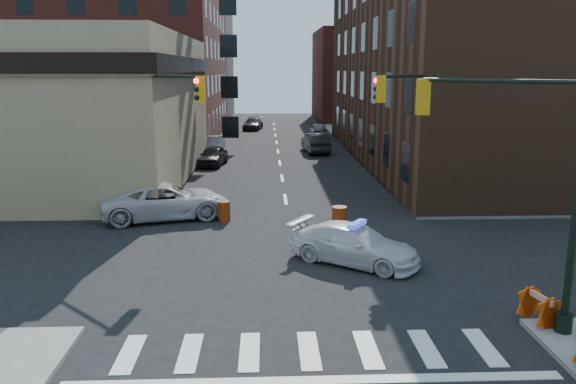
{
  "coord_description": "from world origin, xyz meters",
  "views": [
    {
      "loc": [
        -1.05,
        -19.74,
        6.98
      ],
      "look_at": [
        -0.18,
        1.88,
        2.2
      ],
      "focal_mm": 35.0,
      "sensor_mm": 36.0,
      "label": 1
    }
  ],
  "objects": [
    {
      "name": "ground",
      "position": [
        0.0,
        0.0,
        0.0
      ],
      "size": [
        140.0,
        140.0,
        0.0
      ],
      "primitive_type": "plane",
      "color": "black",
      "rests_on": "ground"
    },
    {
      "name": "sidewalk_nw",
      "position": [
        -23.0,
        32.75,
        0.07
      ],
      "size": [
        34.0,
        54.5,
        0.15
      ],
      "primitive_type": "cube",
      "color": "gray",
      "rests_on": "ground"
    },
    {
      "name": "sidewalk_ne",
      "position": [
        23.0,
        32.75,
        0.07
      ],
      "size": [
        34.0,
        54.5,
        0.15
      ],
      "primitive_type": "cube",
      "color": "gray",
      "rests_on": "ground"
    },
    {
      "name": "bank_building",
      "position": [
        -17.0,
        16.5,
        4.5
      ],
      "size": [
        22.0,
        22.0,
        9.0
      ],
      "primitive_type": "cube",
      "color": "#968462",
      "rests_on": "ground"
    },
    {
      "name": "apartment_block",
      "position": [
        -18.5,
        40.0,
        12.0
      ],
      "size": [
        25.0,
        25.0,
        24.0
      ],
      "primitive_type": "cube",
      "color": "maroon",
      "rests_on": "ground"
    },
    {
      "name": "commercial_row_ne",
      "position": [
        13.0,
        22.5,
        7.0
      ],
      "size": [
        14.0,
        34.0,
        14.0
      ],
      "primitive_type": "cube",
      "color": "#482C1D",
      "rests_on": "ground"
    },
    {
      "name": "filler_nw",
      "position": [
        -16.0,
        62.0,
        8.0
      ],
      "size": [
        20.0,
        18.0,
        16.0
      ],
      "primitive_type": "cube",
      "color": "brown",
      "rests_on": "ground"
    },
    {
      "name": "filler_ne",
      "position": [
        14.0,
        58.0,
        6.0
      ],
      "size": [
        16.0,
        16.0,
        12.0
      ],
      "primitive_type": "cube",
      "color": "maroon",
      "rests_on": "ground"
    },
    {
      "name": "signal_pole_se",
      "position": [
        6.04,
        -5.52,
        4.61
      ],
      "size": [
        5.4,
        5.27,
        8.0
      ],
      "rotation": [
        0.0,
        0.0,
        2.36
      ],
      "color": "black",
      "rests_on": "sidewalk_se"
    },
    {
      "name": "signal_pole_nw",
      "position": [
        -5.85,
        5.34,
        4.34
      ],
      "size": [
        3.58,
        3.67,
        8.0
      ],
      "rotation": [
        0.0,
        0.0,
        -0.79
      ],
      "color": "black",
      "rests_on": "sidewalk_nw"
    },
    {
      "name": "signal_pole_ne",
      "position": [
        5.84,
        5.35,
        4.34
      ],
      "size": [
        3.67,
        3.58,
        8.0
      ],
      "rotation": [
        0.0,
        0.0,
        -2.36
      ],
      "color": "black",
      "rests_on": "sidewalk_ne"
    },
    {
      "name": "tree_ne_near",
      "position": [
        7.5,
        26.0,
        3.49
      ],
      "size": [
        3.0,
        3.0,
        4.85
      ],
      "color": "black",
      "rests_on": "sidewalk_ne"
    },
    {
      "name": "tree_ne_far",
      "position": [
        7.5,
        34.0,
        3.49
      ],
      "size": [
        3.0,
        3.0,
        4.85
      ],
      "color": "black",
      "rests_on": "sidewalk_ne"
    },
    {
      "name": "police_car",
      "position": [
        2.15,
        -0.3,
        0.7
      ],
      "size": [
        5.13,
        4.33,
        1.41
      ],
      "primitive_type": "imported",
      "rotation": [
        0.0,
        0.0,
        0.98
      ],
      "color": "silver",
      "rests_on": "ground"
    },
    {
      "name": "pickup",
      "position": [
        -5.8,
        6.33,
        0.84
      ],
      "size": [
        6.54,
        4.24,
        1.68
      ],
      "primitive_type": "imported",
      "rotation": [
        0.0,
        0.0,
        1.83
      ],
      "color": "silver",
      "rests_on": "ground"
    },
    {
      "name": "parked_car_wnear",
      "position": [
        -4.93,
        21.16,
        0.7
      ],
      "size": [
        2.22,
        4.33,
        1.41
      ],
      "primitive_type": "imported",
      "rotation": [
        0.0,
        0.0,
        -0.14
      ],
      "color": "black",
      "rests_on": "ground"
    },
    {
      "name": "parked_car_wfar",
      "position": [
        -5.5,
        28.05,
        0.66
      ],
      "size": [
        1.77,
        4.15,
        1.33
      ],
      "primitive_type": "imported",
      "rotation": [
        0.0,
        0.0,
        -0.09
      ],
      "color": "gray",
      "rests_on": "ground"
    },
    {
      "name": "parked_car_wdeep",
      "position": [
        -2.5,
        45.76,
        0.68
      ],
      "size": [
        2.54,
        4.94,
        1.37
      ],
      "primitive_type": "imported",
      "rotation": [
        0.0,
        0.0,
        -0.14
      ],
      "color": "black",
      "rests_on": "ground"
    },
    {
      "name": "parked_car_enear",
      "position": [
        3.18,
        27.29,
        0.83
      ],
      "size": [
        2.21,
        5.15,
        1.65
      ],
      "primitive_type": "imported",
      "rotation": [
        0.0,
        0.0,
        3.24
      ],
      "color": "black",
      "rests_on": "ground"
    },
    {
      "name": "parked_car_efar",
      "position": [
        4.48,
        38.99,
        0.71
      ],
      "size": [
        1.87,
        4.26,
        1.43
      ],
      "primitive_type": "imported",
      "rotation": [
        0.0,
        0.0,
        3.18
      ],
      "color": "#96989E",
      "rests_on": "ground"
    },
    {
      "name": "pedestrian_a",
      "position": [
        -10.84,
        7.05,
        1.09
      ],
      "size": [
        0.78,
        0.61,
        1.87
      ],
      "primitive_type": "imported",
      "rotation": [
        0.0,
        0.0,
        -0.27
      ],
      "color": "black",
      "rests_on": "sidewalk_nw"
    },
    {
      "name": "pedestrian_b",
      "position": [
        -11.33,
        6.0,
        1.1
      ],
      "size": [
        0.97,
        0.78,
        1.91
      ],
      "primitive_type": "imported",
      "rotation": [
        0.0,
        0.0,
        0.06
      ],
      "color": "black",
      "rests_on": "sidewalk_nw"
    },
    {
      "name": "pedestrian_c",
      "position": [
        -13.0,
        6.4,
        1.08
      ],
      "size": [
        1.17,
        0.93,
        1.86
      ],
      "primitive_type": "imported",
      "rotation": [
        0.0,
        0.0,
        0.52
      ],
      "color": "black",
      "rests_on": "sidewalk_nw"
    },
    {
      "name": "barrel_road",
      "position": [
        2.12,
        3.64,
        0.57
      ],
      "size": [
        0.75,
        0.75,
        1.14
      ],
      "primitive_type": "cylinder",
      "rotation": [
        0.0,
        0.0,
        0.19
      ],
      "color": "#C24609",
      "rests_on": "ground"
    },
    {
      "name": "barrel_bank",
      "position": [
        -3.0,
        5.6,
        0.48
      ],
      "size": [
        0.57,
        0.57,
        0.96
      ],
      "primitive_type": "cylinder",
      "rotation": [
        0.0,
        0.0,
        0.06
      ],
      "color": "#D5640A",
      "rests_on": "ground"
    },
    {
      "name": "barricade_se_a",
      "position": [
        6.4,
        -5.7,
        0.56
      ],
      "size": [
        0.77,
        1.18,
        0.82
      ],
      "primitive_type": null,
      "rotation": [
        0.0,
        0.0,
        1.79
      ],
      "color": "#F1500B",
      "rests_on": "sidewalk_se"
    },
    {
      "name": "barricade_nw_a",
      "position": [
        -7.09,
        5.7,
        0.66
      ],
      "size": [
        1.46,
        0.95,
        1.01
      ],
      "primitive_type": null,
      "rotation": [
        0.0,
        0.0,
        -0.21
      ],
      "color": "#C64809",
      "rests_on": "sidewalk_nw"
    },
    {
      "name": "barricade_nw_b",
      "position": [
        -8.5,
        7.57,
        0.62
      ],
      "size": [
        1.34,
        0.83,
        0.94
      ],
      "primitive_type": null,
      "rotation": [
        0.0,
        0.0,
        -0.16
      ],
      "color": "#DF5E0A",
      "rests_on": "sidewalk_nw"
    }
  ]
}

